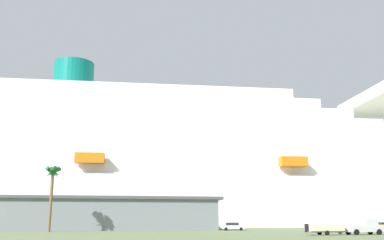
# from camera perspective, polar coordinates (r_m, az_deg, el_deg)

# --- Properties ---
(ground_plane) EXTENTS (600.00, 600.00, 0.00)m
(ground_plane) POSITION_cam_1_polar(r_m,az_deg,el_deg) (116.22, 1.79, -13.74)
(ground_plane) COLOR #66754C
(cruise_ship) EXTENTS (298.62, 41.90, 62.65)m
(cruise_ship) POSITION_cam_1_polar(r_m,az_deg,el_deg) (146.22, -0.65, -6.85)
(cruise_ship) COLOR white
(cruise_ship) RESTS_ON ground_plane
(terminal_building) EXTENTS (53.52, 30.94, 6.87)m
(terminal_building) POSITION_cam_1_polar(r_m,az_deg,el_deg) (106.24, -11.96, -11.71)
(terminal_building) COLOR slate
(terminal_building) RESTS_ON ground_plane
(pickup_truck) EXTENTS (5.84, 2.93, 2.20)m
(pickup_truck) POSITION_cam_1_polar(r_m,az_deg,el_deg) (70.84, 21.20, -12.71)
(pickup_truck) COLOR silver
(pickup_truck) RESTS_ON ground_plane
(small_boat_on_trailer) EXTENTS (7.35, 2.80, 2.15)m
(small_boat_on_trailer) POSITION_cam_1_polar(r_m,az_deg,el_deg) (67.59, 17.15, -13.10)
(small_boat_on_trailer) COLOR #595960
(small_boat_on_trailer) RESTS_ON ground_plane
(palm_tree) EXTENTS (3.05, 3.15, 11.83)m
(palm_tree) POSITION_cam_1_polar(r_m,az_deg,el_deg) (85.87, -17.45, -7.04)
(palm_tree) COLOR brown
(palm_tree) RESTS_ON ground_plane
(parked_car_blue_suv) EXTENTS (4.45, 2.33, 1.58)m
(parked_car_blue_suv) POSITION_cam_1_polar(r_m,az_deg,el_deg) (105.33, 1.24, -13.40)
(parked_car_blue_suv) COLOR #264C99
(parked_car_blue_suv) RESTS_ON ground_plane
(parked_car_white_van) EXTENTS (4.84, 2.57, 1.58)m
(parked_car_white_van) POSITION_cam_1_polar(r_m,az_deg,el_deg) (93.73, 5.29, -13.43)
(parked_car_white_van) COLOR white
(parked_car_white_van) RESTS_ON ground_plane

